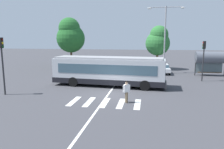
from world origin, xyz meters
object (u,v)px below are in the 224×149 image
object	(u,v)px
parked_car_charcoal	(144,67)
parked_car_white	(162,68)
parked_car_blue	(125,67)
bus_stop_shelter	(211,58)
parked_car_silver	(107,67)
background_tree_left	(70,36)
traffic_light_far_corner	(204,54)
pedestrian_crossing_street	(127,91)
background_tree_right	(158,41)
parked_car_champagne	(91,66)
traffic_light_near_corner	(2,57)
city_transit_bus	(109,71)
twin_arm_street_lamp	(165,33)

from	to	relation	value
parked_car_charcoal	parked_car_white	world-z (taller)	same
parked_car_blue	parked_car_charcoal	size ratio (longest dim) A/B	1.02
parked_car_blue	parked_car_charcoal	world-z (taller)	same
parked_car_charcoal	bus_stop_shelter	xyz separation A→B (m)	(8.84, -1.21, 1.65)
parked_car_silver	background_tree_left	distance (m)	10.05
parked_car_blue	traffic_light_far_corner	xyz separation A→B (m)	(9.71, -5.72, 2.37)
pedestrian_crossing_street	background_tree_right	size ratio (longest dim) A/B	0.25
parked_car_champagne	traffic_light_near_corner	bearing A→B (deg)	-104.45
traffic_light_near_corner	parked_car_blue	bearing A→B (deg)	58.87
parked_car_blue	traffic_light_near_corner	xyz separation A→B (m)	(-9.13, -15.11, 2.60)
city_transit_bus	traffic_light_near_corner	xyz separation A→B (m)	(-8.46, -5.08, 1.78)
parked_car_blue	background_tree_left	distance (m)	12.03
traffic_light_far_corner	pedestrian_crossing_street	bearing A→B (deg)	-128.38
traffic_light_near_corner	background_tree_right	xyz separation A→B (m)	(14.03, 18.65, 1.22)
pedestrian_crossing_street	twin_arm_street_lamp	xyz separation A→B (m)	(3.83, 15.10, 4.81)
parked_car_silver	twin_arm_street_lamp	bearing A→B (deg)	-0.84
twin_arm_street_lamp	parked_car_blue	bearing A→B (deg)	174.07
parked_car_white	traffic_light_near_corner	size ratio (longest dim) A/B	0.91
traffic_light_near_corner	city_transit_bus	bearing A→B (deg)	30.96
city_transit_bus	parked_car_charcoal	distance (m)	10.27
parked_car_champagne	parked_car_charcoal	distance (m)	8.04
parked_car_champagne	background_tree_right	world-z (taller)	background_tree_right
twin_arm_street_lamp	bus_stop_shelter	bearing A→B (deg)	-9.62
bus_stop_shelter	twin_arm_street_lamp	world-z (taller)	twin_arm_street_lamp
background_tree_right	parked_car_charcoal	bearing A→B (deg)	-118.44
parked_car_blue	traffic_light_far_corner	distance (m)	11.52
traffic_light_far_corner	parked_car_charcoal	bearing A→B (deg)	142.40
parked_car_white	parked_car_champagne	bearing A→B (deg)	177.85
parked_car_white	traffic_light_far_corner	bearing A→B (deg)	-50.80
city_transit_bus	parked_car_champagne	size ratio (longest dim) A/B	2.64
city_transit_bus	bus_stop_shelter	size ratio (longest dim) A/B	3.12
parked_car_silver	background_tree_left	xyz separation A→B (m)	(-7.42, 4.88, 4.72)
parked_car_blue	traffic_light_far_corner	world-z (taller)	traffic_light_far_corner
parked_car_silver	background_tree_right	distance (m)	9.44
city_transit_bus	twin_arm_street_lamp	bearing A→B (deg)	56.26
parked_car_blue	traffic_light_near_corner	distance (m)	17.84
background_tree_left	background_tree_right	xyz separation A→B (m)	(15.06, -0.86, -0.90)
twin_arm_street_lamp	background_tree_right	world-z (taller)	twin_arm_street_lamp
city_transit_bus	bus_stop_shelter	world-z (taller)	bus_stop_shelter
traffic_light_near_corner	traffic_light_far_corner	distance (m)	21.04
parked_car_champagne	traffic_light_near_corner	size ratio (longest dim) A/B	0.90
parked_car_silver	parked_car_blue	bearing A→B (deg)	9.62
parked_car_blue	parked_car_champagne	bearing A→B (deg)	-178.75
bus_stop_shelter	background_tree_right	xyz separation A→B (m)	(-6.71, 5.15, 2.17)
parked_car_blue	traffic_light_near_corner	size ratio (longest dim) A/B	0.92
parked_car_silver	background_tree_right	xyz separation A→B (m)	(7.65, 4.01, 3.82)
traffic_light_far_corner	background_tree_left	world-z (taller)	background_tree_left
parked_car_charcoal	background_tree_left	bearing A→B (deg)	159.64
traffic_light_far_corner	bus_stop_shelter	world-z (taller)	traffic_light_far_corner
parked_car_white	twin_arm_street_lamp	distance (m)	5.01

